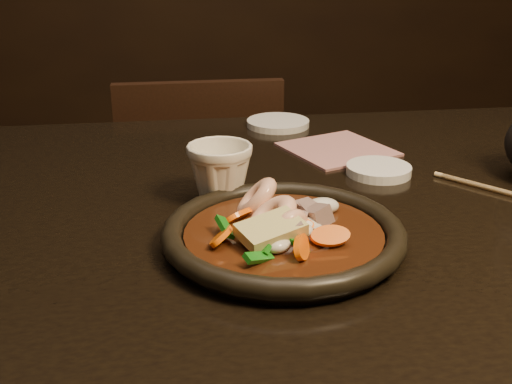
{
  "coord_description": "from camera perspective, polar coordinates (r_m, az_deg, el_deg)",
  "views": [
    {
      "loc": [
        -0.32,
        -0.78,
        1.09
      ],
      "look_at": [
        -0.22,
        -0.07,
        0.8
      ],
      "focal_mm": 45.0,
      "sensor_mm": 36.0,
      "label": 1
    }
  ],
  "objects": [
    {
      "name": "table",
      "position": [
        0.94,
        12.75,
        -4.87
      ],
      "size": [
        1.6,
        0.9,
        0.75
      ],
      "color": "black",
      "rests_on": "floor"
    },
    {
      "name": "chair",
      "position": [
        1.58,
        -4.92,
        -2.45
      ],
      "size": [
        0.38,
        0.38,
        0.8
      ],
      "rotation": [
        0.0,
        0.0,
        3.14
      ],
      "color": "black",
      "rests_on": "floor"
    },
    {
      "name": "plate",
      "position": [
        0.74,
        2.46,
        -3.86
      ],
      "size": [
        0.28,
        0.28,
        0.03
      ],
      "color": "black",
      "rests_on": "table"
    },
    {
      "name": "stirfry",
      "position": [
        0.74,
        2.41,
        -3.34
      ],
      "size": [
        0.18,
        0.19,
        0.07
      ],
      "color": "#361809",
      "rests_on": "plate"
    },
    {
      "name": "soy_dish",
      "position": [
        0.99,
        10.85,
        1.94
      ],
      "size": [
        0.1,
        0.1,
        0.01
      ],
      "primitive_type": "cylinder",
      "color": "white",
      "rests_on": "table"
    },
    {
      "name": "saucer_left",
      "position": [
        1.22,
        1.97,
        6.14
      ],
      "size": [
        0.12,
        0.12,
        0.01
      ],
      "primitive_type": "cylinder",
      "color": "white",
      "rests_on": "table"
    },
    {
      "name": "tea_cup",
      "position": [
        0.85,
        -3.23,
        1.8
      ],
      "size": [
        0.11,
        0.11,
        0.09
      ],
      "primitive_type": "imported",
      "rotation": [
        0.0,
        0.0,
        -0.42
      ],
      "color": "white",
      "rests_on": "table"
    },
    {
      "name": "napkin",
      "position": [
        1.09,
        7.24,
        3.79
      ],
      "size": [
        0.2,
        0.2,
        0.0
      ],
      "primitive_type": "cube",
      "rotation": [
        0.0,
        0.0,
        0.36
      ],
      "color": "#B4746F",
      "rests_on": "table"
    }
  ]
}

